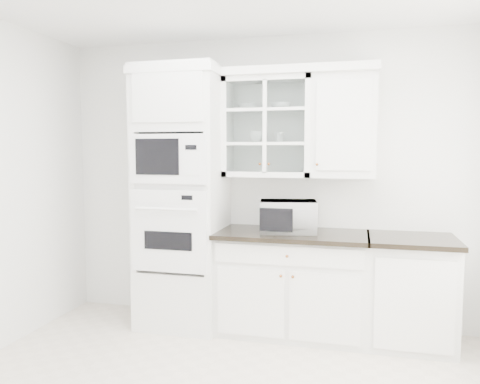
# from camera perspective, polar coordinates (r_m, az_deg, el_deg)

# --- Properties ---
(room_shell) EXTENTS (4.00, 3.50, 2.70)m
(room_shell) POSITION_cam_1_polar(r_m,az_deg,el_deg) (3.18, -1.03, 7.63)
(room_shell) COLOR white
(room_shell) RESTS_ON ground
(oven_column) EXTENTS (0.76, 0.68, 2.40)m
(oven_column) POSITION_cam_1_polar(r_m,az_deg,el_deg) (4.38, -7.07, -0.71)
(oven_column) COLOR white
(oven_column) RESTS_ON ground
(base_cabinet_run) EXTENTS (1.32, 0.67, 0.92)m
(base_cabinet_run) POSITION_cam_1_polar(r_m,az_deg,el_deg) (4.29, 6.36, -10.87)
(base_cabinet_run) COLOR white
(base_cabinet_run) RESTS_ON ground
(extra_base_cabinet) EXTENTS (0.72, 0.67, 0.92)m
(extra_base_cabinet) POSITION_cam_1_polar(r_m,az_deg,el_deg) (4.27, 20.03, -11.20)
(extra_base_cabinet) COLOR white
(extra_base_cabinet) RESTS_ON ground
(upper_cabinet_glass) EXTENTS (0.80, 0.33, 0.90)m
(upper_cabinet_glass) POSITION_cam_1_polar(r_m,az_deg,el_deg) (4.31, 3.47, 7.88)
(upper_cabinet_glass) COLOR white
(upper_cabinet_glass) RESTS_ON room_shell
(upper_cabinet_solid) EXTENTS (0.55, 0.33, 0.90)m
(upper_cabinet_solid) POSITION_cam_1_polar(r_m,az_deg,el_deg) (4.23, 12.57, 7.82)
(upper_cabinet_solid) COLOR white
(upper_cabinet_solid) RESTS_ON room_shell
(crown_molding) EXTENTS (2.14, 0.38, 0.07)m
(crown_molding) POSITION_cam_1_polar(r_m,az_deg,el_deg) (4.35, 2.04, 14.28)
(crown_molding) COLOR white
(crown_molding) RESTS_ON room_shell
(countertop_microwave) EXTENTS (0.55, 0.48, 0.28)m
(countertop_microwave) POSITION_cam_1_polar(r_m,az_deg,el_deg) (4.14, 5.89, -2.97)
(countertop_microwave) COLOR white
(countertop_microwave) RESTS_ON base_cabinet_run
(bowl_a) EXTENTS (0.28, 0.28, 0.05)m
(bowl_a) POSITION_cam_1_polar(r_m,az_deg,el_deg) (4.33, 1.39, 10.36)
(bowl_a) COLOR white
(bowl_a) RESTS_ON upper_cabinet_glass
(bowl_b) EXTENTS (0.22, 0.22, 0.06)m
(bowl_b) POSITION_cam_1_polar(r_m,az_deg,el_deg) (4.28, 5.01, 10.41)
(bowl_b) COLOR white
(bowl_b) RESTS_ON upper_cabinet_glass
(cup_a) EXTENTS (0.15, 0.15, 0.11)m
(cup_a) POSITION_cam_1_polar(r_m,az_deg,el_deg) (4.30, 2.06, 6.73)
(cup_a) COLOR white
(cup_a) RESTS_ON upper_cabinet_glass
(cup_b) EXTENTS (0.12, 0.12, 0.09)m
(cup_b) POSITION_cam_1_polar(r_m,az_deg,el_deg) (4.28, 4.80, 6.64)
(cup_b) COLOR white
(cup_b) RESTS_ON upper_cabinet_glass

